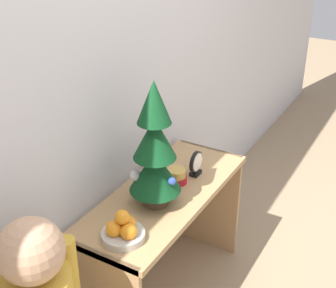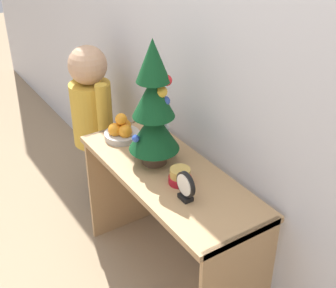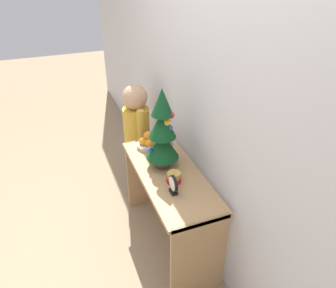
{
  "view_description": "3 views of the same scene",
  "coord_description": "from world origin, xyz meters",
  "px_view_note": "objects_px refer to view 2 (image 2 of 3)",
  "views": [
    {
      "loc": [
        -1.65,
        -0.77,
        1.94
      ],
      "look_at": [
        0.07,
        0.24,
        0.91
      ],
      "focal_mm": 50.0,
      "sensor_mm": 36.0,
      "label": 1
    },
    {
      "loc": [
        1.52,
        -0.78,
        1.89
      ],
      "look_at": [
        -0.01,
        0.22,
        0.83
      ],
      "focal_mm": 50.0,
      "sensor_mm": 36.0,
      "label": 2
    },
    {
      "loc": [
        1.78,
        -0.48,
        2.07
      ],
      "look_at": [
        -0.05,
        0.22,
        0.9
      ],
      "focal_mm": 35.0,
      "sensor_mm": 36.0,
      "label": 3
    }
  ],
  "objects_px": {
    "mini_tree": "(154,108)",
    "desk_clock": "(186,187)",
    "singing_bowl": "(180,176)",
    "fruit_bowl": "(122,131)",
    "child_figure": "(92,110)"
  },
  "relations": [
    {
      "from": "desk_clock",
      "to": "singing_bowl",
      "type": "bearing_deg",
      "value": 156.35
    },
    {
      "from": "fruit_bowl",
      "to": "child_figure",
      "type": "xyz_separation_m",
      "value": [
        -0.46,
        0.03,
        -0.07
      ]
    },
    {
      "from": "child_figure",
      "to": "mini_tree",
      "type": "bearing_deg",
      "value": -1.0
    },
    {
      "from": "fruit_bowl",
      "to": "singing_bowl",
      "type": "distance_m",
      "value": 0.5
    },
    {
      "from": "desk_clock",
      "to": "child_figure",
      "type": "distance_m",
      "value": 1.08
    },
    {
      "from": "mini_tree",
      "to": "fruit_bowl",
      "type": "distance_m",
      "value": 0.38
    },
    {
      "from": "desk_clock",
      "to": "mini_tree",
      "type": "bearing_deg",
      "value": 171.83
    },
    {
      "from": "mini_tree",
      "to": "desk_clock",
      "type": "height_order",
      "value": "mini_tree"
    },
    {
      "from": "mini_tree",
      "to": "desk_clock",
      "type": "xyz_separation_m",
      "value": [
        0.32,
        -0.05,
        -0.22
      ]
    },
    {
      "from": "fruit_bowl",
      "to": "desk_clock",
      "type": "relative_size",
      "value": 1.39
    },
    {
      "from": "singing_bowl",
      "to": "mini_tree",
      "type": "bearing_deg",
      "value": -179.13
    },
    {
      "from": "singing_bowl",
      "to": "child_figure",
      "type": "distance_m",
      "value": 0.96
    },
    {
      "from": "fruit_bowl",
      "to": "desk_clock",
      "type": "distance_m",
      "value": 0.61
    },
    {
      "from": "singing_bowl",
      "to": "desk_clock",
      "type": "bearing_deg",
      "value": -23.65
    },
    {
      "from": "fruit_bowl",
      "to": "child_figure",
      "type": "relative_size",
      "value": 0.18
    }
  ]
}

